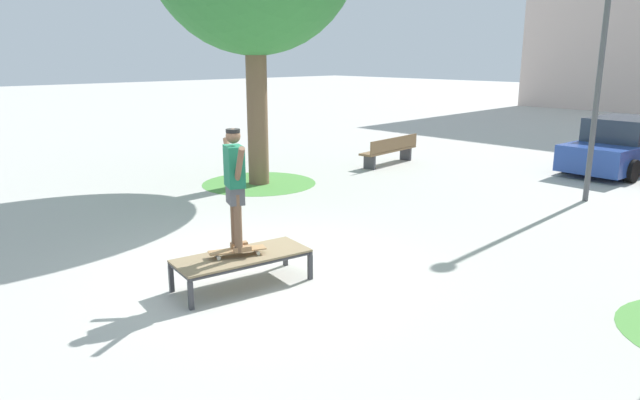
# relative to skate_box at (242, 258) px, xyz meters

# --- Properties ---
(ground_plane) EXTENTS (120.00, 120.00, 0.00)m
(ground_plane) POSITION_rel_skate_box_xyz_m (-0.26, 0.47, -0.41)
(ground_plane) COLOR #B7B5AD
(skate_box) EXTENTS (1.03, 1.99, 0.46)m
(skate_box) POSITION_rel_skate_box_xyz_m (0.00, 0.00, 0.00)
(skate_box) COLOR #38383D
(skate_box) RESTS_ON ground
(skateboard) EXTENTS (0.48, 0.82, 0.09)m
(skateboard) POSITION_rel_skate_box_xyz_m (-0.01, -0.07, 0.12)
(skateboard) COLOR #9E754C
(skateboard) RESTS_ON skate_box
(skater) EXTENTS (0.96, 0.44, 1.69)m
(skater) POSITION_rel_skate_box_xyz_m (-0.01, -0.07, 1.12)
(skater) COLOR brown
(skater) RESTS_ON skateboard
(grass_patch_near_left) EXTENTS (2.89, 2.89, 0.01)m
(grass_patch_near_left) POSITION_rel_skate_box_xyz_m (-5.25, 4.24, -0.41)
(grass_patch_near_left) COLOR #519342
(grass_patch_near_left) RESTS_ON ground
(car_blue) EXTENTS (2.02, 4.25, 1.50)m
(car_blue) POSITION_rel_skate_box_xyz_m (0.34, 12.70, 0.28)
(car_blue) COLOR #28479E
(car_blue) RESTS_ON ground
(park_bench) EXTENTS (0.72, 2.44, 0.83)m
(park_bench) POSITION_rel_skate_box_xyz_m (-4.67, 8.67, 0.03)
(park_bench) COLOR brown
(park_bench) RESTS_ON ground
(light_post) EXTENTS (0.36, 0.36, 5.83)m
(light_post) POSITION_rel_skate_box_xyz_m (1.20, 8.54, 3.41)
(light_post) COLOR #4C4C51
(light_post) RESTS_ON ground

